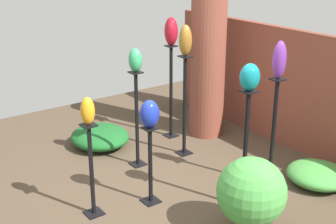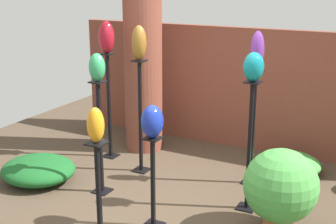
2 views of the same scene
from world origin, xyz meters
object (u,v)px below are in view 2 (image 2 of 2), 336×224
object	(u,v)px
pedestal_cobalt	(153,187)
art_vase_teal	(254,67)
art_vase_jade	(97,67)
pedestal_teal	(249,152)
pedestal_ruby	(109,110)
pedestal_violet	(253,133)
brick_pillar	(143,58)
pedestal_amber	(99,206)
pedestal_bronze	(140,121)
pedestal_jade	(100,143)
art_vase_cobalt	(152,121)
art_vase_violet	(257,51)
potted_plant_front_right	(281,187)
art_vase_amber	(96,125)
art_vase_ruby	(106,37)
art_vase_bronze	(139,43)

from	to	relation	value
pedestal_cobalt	art_vase_teal	distance (m)	1.60
art_vase_jade	pedestal_teal	bearing A→B (deg)	13.67
art_vase_teal	pedestal_teal	bearing A→B (deg)	0.00
pedestal_ruby	pedestal_violet	distance (m)	2.06
brick_pillar	pedestal_cobalt	world-z (taller)	brick_pillar
brick_pillar	pedestal_violet	size ratio (longest dim) A/B	1.91
brick_pillar	pedestal_amber	world-z (taller)	brick_pillar
pedestal_violet	pedestal_amber	distance (m)	2.29
pedestal_violet	pedestal_ruby	bearing A→B (deg)	-178.01
pedestal_cobalt	pedestal_teal	world-z (taller)	pedestal_teal
pedestal_ruby	pedestal_violet	size ratio (longest dim) A/B	1.04
pedestal_bronze	art_vase_jade	bearing A→B (deg)	-96.99
pedestal_bronze	pedestal_jade	distance (m)	0.77
pedestal_amber	art_vase_jade	bearing A→B (deg)	125.12
pedestal_bronze	art_vase_cobalt	xyz separation A→B (m)	(0.85, -1.17, 0.45)
pedestal_cobalt	art_vase_violet	world-z (taller)	art_vase_violet
pedestal_teal	potted_plant_front_right	bearing A→B (deg)	-36.95
pedestal_bronze	art_vase_amber	xyz separation A→B (m)	(0.68, -1.86, 0.58)
art_vase_teal	pedestal_ruby	bearing A→B (deg)	165.17
pedestal_violet	pedestal_bronze	bearing A→B (deg)	-167.54
pedestal_ruby	pedestal_cobalt	xyz separation A→B (m)	(1.50, -1.41, -0.25)
art_vase_violet	art_vase_amber	world-z (taller)	art_vase_violet
art_vase_violet	pedestal_violet	bearing A→B (deg)	0.00
pedestal_amber	art_vase_teal	xyz separation A→B (m)	(0.90, 1.51, 1.09)
pedestal_bronze	art_vase_violet	distance (m)	1.74
pedestal_bronze	pedestal_jade	xyz separation A→B (m)	(-0.09, -0.76, -0.06)
pedestal_teal	pedestal_amber	distance (m)	1.76
pedestal_teal	art_vase_jade	xyz separation A→B (m)	(-1.67, -0.41, 0.85)
art_vase_ruby	pedestal_ruby	bearing A→B (deg)	0.00
art_vase_teal	art_vase_jade	bearing A→B (deg)	-166.33
pedestal_amber	potted_plant_front_right	xyz separation A→B (m)	(1.34, 1.18, -0.02)
pedestal_cobalt	art_vase_ruby	xyz separation A→B (m)	(-1.50, 1.41, 1.26)
art_vase_teal	art_vase_amber	world-z (taller)	art_vase_teal
pedestal_bronze	potted_plant_front_right	size ratio (longest dim) A/B	1.68
pedestal_amber	art_vase_cobalt	world-z (taller)	art_vase_cobalt
pedestal_bronze	art_vase_ruby	bearing A→B (deg)	159.90
brick_pillar	art_vase_cobalt	world-z (taller)	brick_pillar
pedestal_violet	art_vase_violet	world-z (taller)	art_vase_violet
pedestal_ruby	art_vase_bronze	bearing A→B (deg)	-20.10
art_vase_violet	pedestal_ruby	bearing A→B (deg)	-178.01
pedestal_cobalt	pedestal_amber	xyz separation A→B (m)	(-0.17, -0.69, 0.07)
art_vase_cobalt	art_vase_violet	xyz separation A→B (m)	(0.56, 1.48, 0.52)
art_vase_violet	potted_plant_front_right	world-z (taller)	art_vase_violet
pedestal_ruby	pedestal_cobalt	size ratio (longest dim) A/B	1.53
art_vase_ruby	potted_plant_front_right	bearing A→B (deg)	-19.05
pedestal_violet	pedestal_amber	size ratio (longest dim) A/B	1.28
pedestal_amber	art_vase_jade	distance (m)	1.68
pedestal_bronze	art_vase_teal	size ratio (longest dim) A/B	4.89
pedestal_ruby	potted_plant_front_right	bearing A→B (deg)	-19.05
art_vase_bronze	art_vase_ruby	bearing A→B (deg)	159.90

